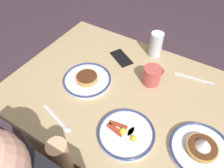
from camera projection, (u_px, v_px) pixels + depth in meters
name	position (u px, v px, depth m)	size (l,w,h in m)	color
ground_plane	(121.00, 158.00, 1.62)	(6.00, 6.00, 0.00)	#3F2E38
dining_table	(125.00, 106.00, 1.14)	(1.16, 0.82, 0.75)	tan
plate_near_main	(87.00, 79.00, 1.10)	(0.25, 0.25, 0.04)	white
plate_center_pancakes	(126.00, 133.00, 0.90)	(0.24, 0.24, 0.04)	white
plate_far_companion	(201.00, 149.00, 0.84)	(0.25, 0.25, 0.09)	white
coffee_mug	(152.00, 75.00, 1.08)	(0.09, 0.11, 0.10)	#BF4C47
drinking_glass	(155.00, 45.00, 1.21)	(0.07, 0.07, 0.15)	silver
cell_phone	(121.00, 58.00, 1.23)	(0.14, 0.07, 0.01)	black
fork_near	(194.00, 79.00, 1.12)	(0.21, 0.05, 0.01)	silver
tea_spoon	(60.00, 123.00, 0.94)	(0.20, 0.07, 0.01)	silver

